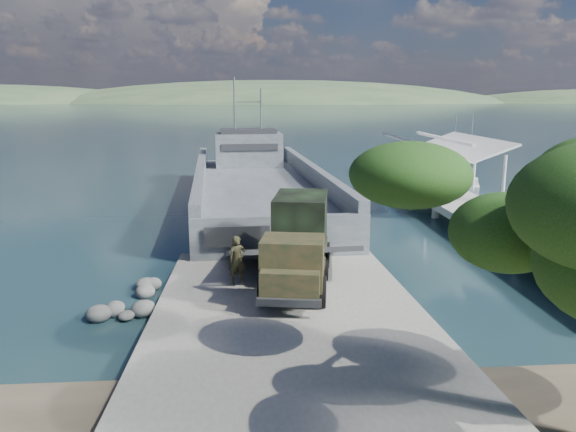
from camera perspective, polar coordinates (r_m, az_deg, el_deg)
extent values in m
plane|color=#1B3842|center=(22.46, -0.16, -9.46)|extent=(1400.00, 1400.00, 0.00)
cube|color=gray|center=(21.44, 0.03, -9.83)|extent=(10.00, 18.00, 0.50)
cube|color=#9D9C94|center=(42.07, 15.98, 1.76)|extent=(4.00, 44.00, 0.50)
cube|color=#444B51|center=(43.40, -3.13, 1.80)|extent=(10.98, 31.06, 2.55)
cube|color=#444B51|center=(42.98, -8.87, 4.11)|extent=(2.43, 30.55, 1.32)
cube|color=#444B51|center=(43.63, 2.47, 4.37)|extent=(2.43, 30.55, 1.32)
cube|color=#444B51|center=(28.52, -0.71, -2.57)|extent=(9.18, 0.95, 2.65)
cube|color=#444B51|center=(53.09, -4.05, 6.75)|extent=(6.35, 4.43, 3.06)
cube|color=#26272A|center=(52.95, -4.08, 8.61)|extent=(5.28, 3.56, 0.41)
cylinder|color=gray|center=(52.79, -5.47, 11.12)|extent=(0.16, 0.16, 5.09)
cylinder|color=gray|center=(52.96, -2.77, 10.62)|extent=(0.16, 0.16, 4.08)
cylinder|color=black|center=(21.36, -2.40, -7.50)|extent=(0.61, 1.25, 1.19)
cylinder|color=black|center=(21.18, 3.32, -7.69)|extent=(0.61, 1.25, 1.19)
cylinder|color=black|center=(24.29, -1.37, -5.03)|extent=(0.61, 1.25, 1.19)
cylinder|color=black|center=(24.13, 3.63, -5.17)|extent=(0.61, 1.25, 1.19)
cylinder|color=black|center=(26.04, -0.88, -3.84)|extent=(0.61, 1.25, 1.19)
cylinder|color=black|center=(25.89, 3.78, -3.96)|extent=(0.61, 1.25, 1.19)
cube|color=black|center=(23.62, 1.02, -5.18)|extent=(3.18, 7.22, 0.23)
cube|color=black|center=(20.98, 0.48, -4.69)|extent=(2.57, 2.20, 1.84)
cube|color=black|center=(20.08, 0.19, -6.85)|extent=(2.22, 1.17, 0.92)
cube|color=black|center=(24.76, 1.26, -3.59)|extent=(2.98, 4.55, 0.32)
cube|color=black|center=(24.61, 1.30, -0.49)|extent=(2.77, 3.81, 2.30)
cube|color=#26272A|center=(19.84, 0.06, -8.79)|extent=(2.30, 0.62, 0.28)
imported|color=black|center=(22.55, -5.14, -5.44)|extent=(0.83, 0.69, 1.95)
cube|color=white|center=(52.41, 17.83, 2.81)|extent=(3.52, 5.89, 0.93)
cube|color=white|center=(51.30, 17.90, 3.31)|extent=(1.93, 2.05, 0.62)
cylinder|color=gray|center=(52.00, 18.07, 6.45)|extent=(0.10, 0.10, 6.19)
cube|color=white|center=(62.05, 16.39, 4.27)|extent=(2.56, 5.52, 0.87)
cube|color=white|center=(61.16, 16.90, 4.68)|extent=(1.63, 1.78, 0.58)
cylinder|color=gray|center=(61.72, 16.57, 7.16)|extent=(0.10, 0.10, 5.81)
ellipsoid|color=black|center=(14.99, 12.29, 4.12)|extent=(3.13, 3.13, 1.79)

